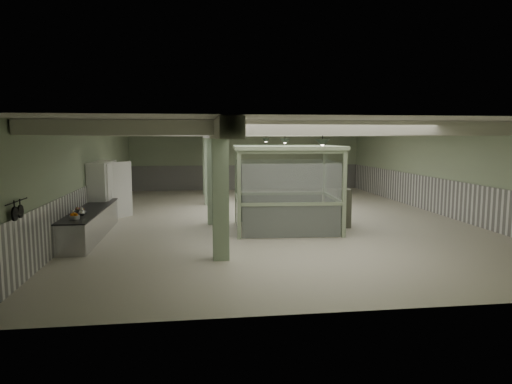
{
  "coord_description": "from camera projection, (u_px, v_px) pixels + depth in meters",
  "views": [
    {
      "loc": [
        -3.15,
        -17.81,
        3.21
      ],
      "look_at": [
        -1.04,
        -2.08,
        1.3
      ],
      "focal_mm": 32.0,
      "sensor_mm": 36.0,
      "label": 1
    }
  ],
  "objects": [
    {
      "name": "pitcher_near",
      "position": [
        73.0,
        215.0,
        12.99
      ],
      "size": [
        0.19,
        0.21,
        0.24
      ],
      "primitive_type": null,
      "rotation": [
        0.0,
        0.0,
        -0.15
      ],
      "color": "#B8B8BD",
      "rests_on": "prep_counter"
    },
    {
      "name": "wainscot_left",
      "position": [
        94.0,
        202.0,
        17.31
      ],
      "size": [
        0.05,
        19.9,
        1.5
      ],
      "primitive_type": "cube",
      "color": "silver",
      "rests_on": "floor"
    },
    {
      "name": "pendant_front",
      "position": [
        322.0,
        143.0,
        13.11
      ],
      "size": [
        0.44,
        0.44,
        0.22
      ],
      "primitive_type": "cone",
      "rotation": [
        3.14,
        0.0,
        0.0
      ],
      "color": "#314233",
      "rests_on": "ceiling"
    },
    {
      "name": "girder",
      "position": [
        211.0,
        133.0,
        17.59
      ],
      "size": [
        0.45,
        19.9,
        0.4
      ],
      "primitive_type": "cube",
      "color": "silver",
      "rests_on": "ceiling"
    },
    {
      "name": "beam_f",
      "position": [
        258.0,
        133.0,
        22.84
      ],
      "size": [
        13.9,
        0.35,
        0.32
      ],
      "primitive_type": "cube",
      "color": "silver",
      "rests_on": "ceiling"
    },
    {
      "name": "beam_c",
      "position": [
        288.0,
        131.0,
        15.46
      ],
      "size": [
        13.9,
        0.35,
        0.32
      ],
      "primitive_type": "cube",
      "color": "silver",
      "rests_on": "ceiling"
    },
    {
      "name": "pendant_back",
      "position": [
        266.0,
        140.0,
        23.44
      ],
      "size": [
        0.44,
        0.44,
        0.22
      ],
      "primitive_type": "cone",
      "rotation": [
        3.14,
        0.0,
        0.0
      ],
      "color": "#314233",
      "rests_on": "ceiling"
    },
    {
      "name": "pendant_mid",
      "position": [
        285.0,
        141.0,
        18.52
      ],
      "size": [
        0.44,
        0.44,
        0.22
      ],
      "primitive_type": "cone",
      "rotation": [
        3.14,
        0.0,
        0.0
      ],
      "color": "#314233",
      "rests_on": "ceiling"
    },
    {
      "name": "wall_front",
      "position": [
        371.0,
        215.0,
        8.27
      ],
      "size": [
        14.0,
        0.02,
        3.6
      ],
      "primitive_type": "cube",
      "color": "#92A181",
      "rests_on": "floor"
    },
    {
      "name": "filing_cabinet",
      "position": [
        344.0,
        208.0,
        16.38
      ],
      "size": [
        0.56,
        0.71,
        1.37
      ],
      "primitive_type": "cube",
      "rotation": [
        0.0,
        0.0,
        -0.19
      ],
      "color": "#545647",
      "rests_on": "floor"
    },
    {
      "name": "wall_back",
      "position": [
        247.0,
        160.0,
        27.95
      ],
      "size": [
        14.0,
        0.02,
        3.6
      ],
      "primitive_type": "cube",
      "color": "#92A181",
      "rests_on": "floor"
    },
    {
      "name": "walkin_cooler",
      "position": [
        104.0,
        190.0,
        17.46
      ],
      "size": [
        1.12,
        2.6,
        2.38
      ],
      "color": "white",
      "rests_on": "floor"
    },
    {
      "name": "veg_colander",
      "position": [
        80.0,
        211.0,
        13.89
      ],
      "size": [
        0.39,
        0.39,
        0.18
      ],
      "primitive_type": null,
      "rotation": [
        0.0,
        0.0,
        -0.02
      ],
      "color": "#3A3A3F",
      "rests_on": "prep_counter"
    },
    {
      "name": "column_d",
      "position": [
        206.0,
        162.0,
        25.65
      ],
      "size": [
        0.42,
        0.42,
        3.6
      ],
      "primitive_type": "cube",
      "color": "#9AB491",
      "rests_on": "floor"
    },
    {
      "name": "wainscot_right",
      "position": [
        438.0,
        196.0,
        19.16
      ],
      "size": [
        0.05,
        19.9,
        1.5
      ],
      "primitive_type": "cube",
      "color": "silver",
      "rests_on": "floor"
    },
    {
      "name": "beam_g",
      "position": [
        252.0,
        133.0,
        25.3
      ],
      "size": [
        13.9,
        0.35,
        0.32
      ],
      "primitive_type": "cube",
      "color": "silver",
      "rests_on": "ceiling"
    },
    {
      "name": "wall_right",
      "position": [
        440.0,
        171.0,
        19.04
      ],
      "size": [
        0.02,
        20.0,
        3.6
      ],
      "primitive_type": "cube",
      "color": "#92A181",
      "rests_on": "floor"
    },
    {
      "name": "floor",
      "position": [
        275.0,
        218.0,
        18.33
      ],
      "size": [
        20.0,
        20.0,
        0.0
      ],
      "primitive_type": "plane",
      "color": "beige",
      "rests_on": "ground"
    },
    {
      "name": "column_a",
      "position": [
        220.0,
        192.0,
        11.88
      ],
      "size": [
        0.42,
        0.42,
        3.6
      ],
      "primitive_type": "cube",
      "color": "#9AB491",
      "rests_on": "floor"
    },
    {
      "name": "column_b",
      "position": [
        213.0,
        176.0,
        16.8
      ],
      "size": [
        0.42,
        0.42,
        3.6
      ],
      "primitive_type": "cube",
      "color": "#9AB491",
      "rests_on": "floor"
    },
    {
      "name": "beam_a",
      "position": [
        332.0,
        128.0,
        10.54
      ],
      "size": [
        13.9,
        0.35,
        0.32
      ],
      "primitive_type": "cube",
      "color": "silver",
      "rests_on": "ceiling"
    },
    {
      "name": "prep_counter",
      "position": [
        90.0,
        223.0,
        14.74
      ],
      "size": [
        0.91,
        5.24,
        0.91
      ],
      "color": "#B8B8BD",
      "rests_on": "floor"
    },
    {
      "name": "guard_booth",
      "position": [
        286.0,
        174.0,
        15.74
      ],
      "size": [
        3.79,
        3.27,
        2.92
      ],
      "rotation": [
        0.0,
        0.0,
        -0.06
      ],
      "color": "#99AC8A",
      "rests_on": "floor"
    },
    {
      "name": "orange_bowl",
      "position": [
        75.0,
        218.0,
        12.89
      ],
      "size": [
        0.31,
        0.31,
        0.1
      ],
      "primitive_type": "cylinder",
      "rotation": [
        0.0,
        0.0,
        -0.09
      ],
      "color": "#B2B2B7",
      "rests_on": "prep_counter"
    },
    {
      "name": "beam_e",
      "position": [
        265.0,
        132.0,
        20.38
      ],
      "size": [
        13.9,
        0.35,
        0.32
      ],
      "primitive_type": "cube",
      "color": "silver",
      "rests_on": "ceiling"
    },
    {
      "name": "ceiling",
      "position": [
        275.0,
        127.0,
        17.9
      ],
      "size": [
        14.0,
        20.0,
        0.02
      ],
      "primitive_type": "cube",
      "color": "silver",
      "rests_on": "wall_back"
    },
    {
      "name": "wainscot_back",
      "position": [
        247.0,
        177.0,
        28.05
      ],
      "size": [
        13.9,
        0.05,
        1.5
      ],
      "primitive_type": "cube",
      "color": "silver",
      "rests_on": "floor"
    },
    {
      "name": "beam_d",
      "position": [
        275.0,
        132.0,
        17.92
      ],
      "size": [
        13.9,
        0.35,
        0.32
      ],
      "primitive_type": "cube",
      "color": "silver",
      "rests_on": "ceiling"
    },
    {
      "name": "hook_rail",
      "position": [
        17.0,
        201.0,
        9.71
      ],
      "size": [
        0.02,
        1.2,
        0.02
      ],
      "primitive_type": "cylinder",
      "rotation": [
        1.57,
        0.0,
        0.0
      ],
      "color": "black",
      "rests_on": "wall_left"
    },
    {
      "name": "skillet_far",
      "position": [
        20.0,
        211.0,
        9.77
      ],
      "size": [
        0.04,
        0.29,
        0.29
      ],
      "primitive_type": "cylinder",
      "rotation": [
        0.0,
        1.57,
        0.0
      ],
      "color": "black",
      "rests_on": "hook_rail"
    },
    {
      "name": "skillet_near",
      "position": [
        15.0,
        214.0,
        9.47
      ],
      "size": [
        0.04,
        0.3,
        0.3
      ],
      "primitive_type": "cylinder",
      "rotation": [
        0.0,
        1.57,
        0.0
      ],
      "color": "black",
      "rests_on": "hook_rail"
    },
    {
      "name": "column_c",
      "position": [
        209.0,
        167.0,
        21.72
      ],
      "size": [
        0.42,
        0.42,
        3.6
      ],
      "primitive_type": "cube",
      "color": "#9AB491",
      "rests_on": "floor"
    },
    {
      "name": "pitcher_far",
      "position": [
        82.0,
        212.0,
        13.35
      ],
      "size": [
        0.2,
        0.22,
        0.26
      ],
      "primitive_type": null,
      "rotation": [
        0.0,
        0.0,
        0.13
      ],
      "color": "#B8B8BD",
      "rests_on": "prep_counter"
    },
    {
      "name": "wall_left",
      "position": [
        92.0,
        175.0,
        17.19
      ],
      "size": [
        0.02,
        20.0,
        3.6
      ],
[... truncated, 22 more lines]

